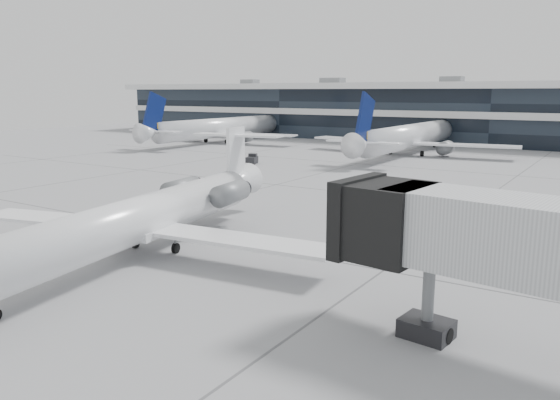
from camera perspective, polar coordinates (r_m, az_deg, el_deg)
The scene contains 7 objects.
ground at distance 35.02m, azimuth -4.59°, elevation -4.52°, with size 220.00×220.00×0.00m, color gray.
terminal at distance 110.75m, azimuth 22.26°, elevation 8.11°, with size 170.00×22.00×10.00m, color black.
bg_jet_left at distance 105.18m, azimuth -5.99°, elevation 6.02°, with size 32.00×40.00×9.60m, color white, non-canonical shape.
bg_jet_center at distance 87.09m, azimuth 13.46°, elevation 4.69°, with size 32.00×40.00×9.60m, color white, non-canonical shape.
regional_jet at distance 32.76m, azimuth -14.20°, elevation -1.73°, with size 23.67×29.51×6.84m.
traffic_cone at distance 53.26m, azimuth -5.16°, elevation 1.27°, with size 0.57×0.57×0.63m.
far_tug at distance 73.29m, azimuth -2.94°, elevation 4.27°, with size 1.87×2.39×1.33m.
Camera 1 is at (20.51, -26.74, 9.51)m, focal length 35.00 mm.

